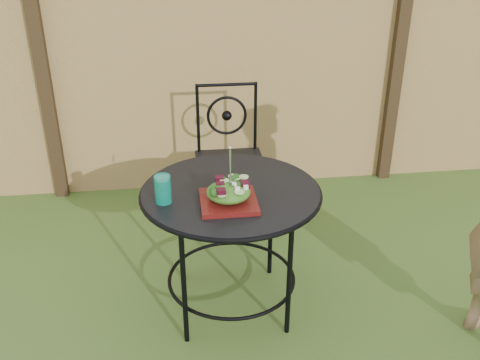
{
  "coord_description": "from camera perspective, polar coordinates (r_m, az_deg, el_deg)",
  "views": [
    {
      "loc": [
        -0.39,
        -1.7,
        1.97
      ],
      "look_at": [
        -0.08,
        0.73,
        0.75
      ],
      "focal_mm": 40.0,
      "sensor_mm": 36.0,
      "label": 1
    }
  ],
  "objects": [
    {
      "name": "drinking_glass",
      "position": [
        2.57,
        -8.22,
        -0.98
      ],
      "size": [
        0.08,
        0.08,
        0.14
      ],
      "primitive_type": "cylinder",
      "color": "#0B826A",
      "rests_on": "patio_table"
    },
    {
      "name": "fork",
      "position": [
        2.48,
        -1.04,
        1.4
      ],
      "size": [
        0.01,
        0.01,
        0.18
      ],
      "primitive_type": "cylinder",
      "color": "silver",
      "rests_on": "salad"
    },
    {
      "name": "salad",
      "position": [
        2.53,
        -1.24,
        -1.28
      ],
      "size": [
        0.21,
        0.21,
        0.08
      ],
      "primitive_type": "ellipsoid",
      "color": "#235614",
      "rests_on": "salad_plate"
    },
    {
      "name": "fence",
      "position": [
        4.04,
        -1.49,
        11.86
      ],
      "size": [
        8.0,
        0.12,
        1.9
      ],
      "color": "tan",
      "rests_on": "ground"
    },
    {
      "name": "patio_chair",
      "position": [
        3.66,
        -1.13,
        2.88
      ],
      "size": [
        0.46,
        0.46,
        0.95
      ],
      "color": "black",
      "rests_on": "ground"
    },
    {
      "name": "patio_table",
      "position": [
        2.76,
        -0.97,
        -3.58
      ],
      "size": [
        0.92,
        0.92,
        0.72
      ],
      "color": "black",
      "rests_on": "ground"
    },
    {
      "name": "salad_plate",
      "position": [
        2.56,
        -1.23,
        -2.31
      ],
      "size": [
        0.27,
        0.27,
        0.02
      ],
      "primitive_type": "cube",
      "color": "#43090D",
      "rests_on": "patio_table"
    }
  ]
}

